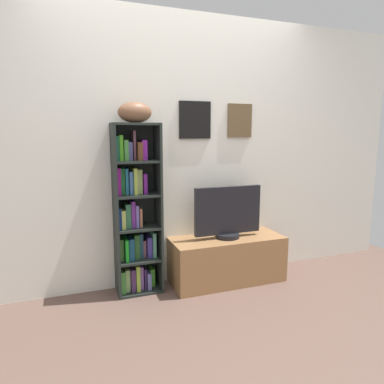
{
  "coord_description": "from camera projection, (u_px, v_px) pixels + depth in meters",
  "views": [
    {
      "loc": [
        -0.96,
        -1.91,
        1.38
      ],
      "look_at": [
        0.04,
        0.85,
        0.89
      ],
      "focal_mm": 32.41,
      "sensor_mm": 36.0,
      "label": 1
    }
  ],
  "objects": [
    {
      "name": "ground",
      "position": [
        229.0,
        344.0,
        2.33
      ],
      "size": [
        5.2,
        5.2,
        0.04
      ],
      "primitive_type": "cube",
      "color": "brown"
    },
    {
      "name": "back_wall",
      "position": [
        177.0,
        152.0,
        3.17
      ],
      "size": [
        4.8,
        0.08,
        2.43
      ],
      "color": "silver",
      "rests_on": "ground"
    },
    {
      "name": "bookshelf",
      "position": [
        135.0,
        216.0,
        2.99
      ],
      "size": [
        0.39,
        0.26,
        1.47
      ],
      "color": "#212723",
      "rests_on": "ground"
    },
    {
      "name": "football",
      "position": [
        135.0,
        112.0,
        2.83
      ],
      "size": [
        0.29,
        0.19,
        0.17
      ],
      "primitive_type": "ellipsoid",
      "rotation": [
        0.0,
        0.0,
        0.07
      ],
      "color": "brown",
      "rests_on": "bookshelf"
    },
    {
      "name": "tv_stand",
      "position": [
        227.0,
        259.0,
        3.26
      ],
      "size": [
        1.06,
        0.41,
        0.43
      ],
      "color": "#94673E",
      "rests_on": "ground"
    },
    {
      "name": "television",
      "position": [
        228.0,
        213.0,
        3.18
      ],
      "size": [
        0.65,
        0.22,
        0.48
      ],
      "color": "black",
      "rests_on": "tv_stand"
    }
  ]
}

